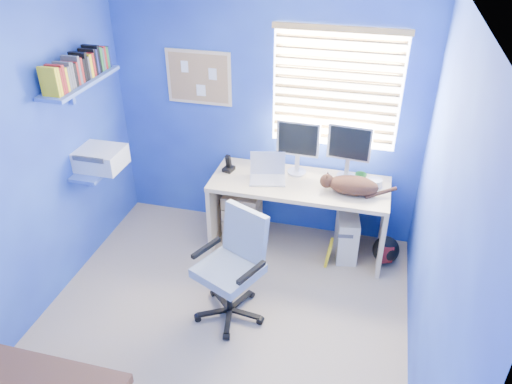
% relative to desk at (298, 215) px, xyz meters
% --- Properties ---
extents(floor, '(3.00, 3.20, 0.00)m').
position_rel_desk_xyz_m(floor, '(-0.42, -1.26, -0.37)').
color(floor, tan).
rests_on(floor, ground).
extents(ceiling, '(3.00, 3.20, 0.00)m').
position_rel_desk_xyz_m(ceiling, '(-0.42, -1.26, 2.13)').
color(ceiling, white).
rests_on(ceiling, wall_back).
extents(wall_back, '(3.00, 0.01, 2.50)m').
position_rel_desk_xyz_m(wall_back, '(-0.42, 0.34, 0.88)').
color(wall_back, '#1C2E9F').
rests_on(wall_back, ground).
extents(wall_left, '(0.01, 3.20, 2.50)m').
position_rel_desk_xyz_m(wall_left, '(-1.92, -1.26, 0.88)').
color(wall_left, '#1C2E9F').
rests_on(wall_left, ground).
extents(wall_right, '(0.01, 3.20, 2.50)m').
position_rel_desk_xyz_m(wall_right, '(1.08, -1.26, 0.88)').
color(wall_right, '#1C2E9F').
rests_on(wall_right, ground).
extents(desk, '(1.66, 0.65, 0.74)m').
position_rel_desk_xyz_m(desk, '(0.00, 0.00, 0.00)').
color(desk, beige).
rests_on(desk, floor).
extents(laptop, '(0.38, 0.33, 0.22)m').
position_rel_desk_xyz_m(laptop, '(-0.30, -0.04, 0.48)').
color(laptop, silver).
rests_on(laptop, desk).
extents(monitor_left, '(0.40, 0.13, 0.54)m').
position_rel_desk_xyz_m(monitor_left, '(-0.06, 0.17, 0.64)').
color(monitor_left, silver).
rests_on(monitor_left, desk).
extents(monitor_right, '(0.41, 0.16, 0.54)m').
position_rel_desk_xyz_m(monitor_right, '(0.41, 0.20, 0.64)').
color(monitor_right, silver).
rests_on(monitor_right, desk).
extents(phone, '(0.11, 0.13, 0.17)m').
position_rel_desk_xyz_m(phone, '(-0.71, 0.05, 0.45)').
color(phone, black).
rests_on(phone, desk).
extents(mug, '(0.10, 0.09, 0.10)m').
position_rel_desk_xyz_m(mug, '(0.54, 0.12, 0.42)').
color(mug, '#23742F').
rests_on(mug, desk).
extents(cd_spindle, '(0.13, 0.13, 0.07)m').
position_rel_desk_xyz_m(cd_spindle, '(0.68, 0.11, 0.41)').
color(cd_spindle, silver).
rests_on(cd_spindle, desk).
extents(cat, '(0.45, 0.24, 0.16)m').
position_rel_desk_xyz_m(cat, '(0.49, -0.07, 0.45)').
color(cat, black).
rests_on(cat, desk).
extents(tower_pc, '(0.26, 0.46, 0.45)m').
position_rel_desk_xyz_m(tower_pc, '(0.48, 0.01, -0.14)').
color(tower_pc, beige).
rests_on(tower_pc, floor).
extents(drawer_boxes, '(0.35, 0.28, 0.54)m').
position_rel_desk_xyz_m(drawer_boxes, '(-0.56, -0.01, -0.10)').
color(drawer_boxes, tan).
rests_on(drawer_boxes, floor).
extents(yellow_book, '(0.03, 0.17, 0.24)m').
position_rel_desk_xyz_m(yellow_book, '(0.34, -0.19, -0.25)').
color(yellow_book, yellow).
rests_on(yellow_book, floor).
extents(backpack, '(0.30, 0.27, 0.29)m').
position_rel_desk_xyz_m(backpack, '(0.86, -0.04, -0.22)').
color(backpack, black).
rests_on(backpack, floor).
extents(office_chair, '(0.73, 0.73, 0.94)m').
position_rel_desk_xyz_m(office_chair, '(-0.35, -1.03, -0.02)').
color(office_chair, black).
rests_on(office_chair, floor).
extents(window_blinds, '(1.15, 0.05, 1.10)m').
position_rel_desk_xyz_m(window_blinds, '(0.23, 0.31, 1.18)').
color(window_blinds, white).
rests_on(window_blinds, ground).
extents(corkboard, '(0.64, 0.02, 0.52)m').
position_rel_desk_xyz_m(corkboard, '(-1.07, 0.33, 1.18)').
color(corkboard, beige).
rests_on(corkboard, ground).
extents(wall_shelves, '(0.42, 0.90, 1.05)m').
position_rel_desk_xyz_m(wall_shelves, '(-1.77, -0.51, 1.06)').
color(wall_shelves, '#4464BF').
rests_on(wall_shelves, ground).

